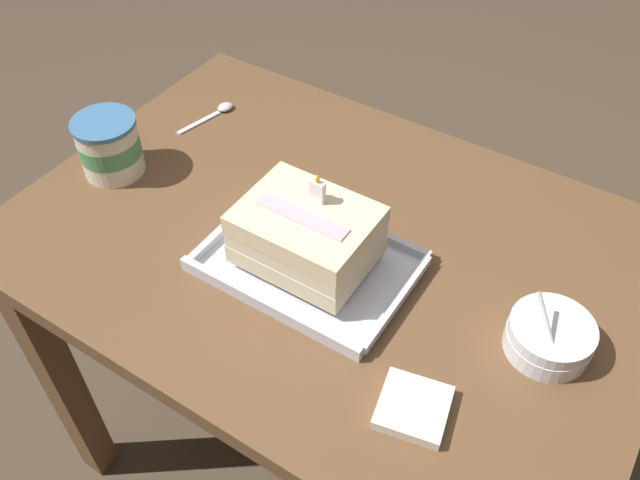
% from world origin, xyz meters
% --- Properties ---
extents(ground_plane, '(8.00, 8.00, 0.00)m').
position_xyz_m(ground_plane, '(0.00, 0.00, 0.00)').
color(ground_plane, '#4C3D2D').
extents(dining_table, '(1.05, 0.73, 0.78)m').
position_xyz_m(dining_table, '(0.00, 0.00, 0.65)').
color(dining_table, brown).
rests_on(dining_table, ground_plane).
extents(foil_tray, '(0.32, 0.23, 0.02)m').
position_xyz_m(foil_tray, '(0.00, -0.07, 0.79)').
color(foil_tray, silver).
rests_on(foil_tray, dining_table).
extents(birthday_cake, '(0.20, 0.15, 0.14)m').
position_xyz_m(birthday_cake, '(0.00, -0.07, 0.85)').
color(birthday_cake, beige).
rests_on(birthday_cake, foil_tray).
extents(bowl_stack, '(0.12, 0.12, 0.10)m').
position_xyz_m(bowl_stack, '(0.37, -0.02, 0.80)').
color(bowl_stack, white).
rests_on(bowl_stack, dining_table).
extents(ice_cream_tub, '(0.11, 0.11, 0.11)m').
position_xyz_m(ice_cream_tub, '(-0.43, -0.06, 0.83)').
color(ice_cream_tub, silver).
rests_on(ice_cream_tub, dining_table).
extents(serving_spoon_near_tray, '(0.05, 0.14, 0.01)m').
position_xyz_m(serving_spoon_near_tray, '(-0.38, 0.18, 0.78)').
color(serving_spoon_near_tray, silver).
rests_on(serving_spoon_near_tray, dining_table).
extents(napkin_pile, '(0.11, 0.11, 0.02)m').
position_xyz_m(napkin_pile, '(0.26, -0.21, 0.79)').
color(napkin_pile, silver).
rests_on(napkin_pile, dining_table).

